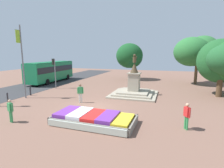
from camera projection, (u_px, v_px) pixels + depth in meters
ground_plane at (92, 108)px, 14.61m from camera, size 71.65×71.65×0.00m
flower_planter at (93, 119)px, 11.38m from camera, size 5.39×2.69×0.69m
statue_monument at (134, 89)px, 19.11m from camera, size 4.90×4.90×4.46m
traffic_light_mid_block at (54, 68)px, 22.51m from camera, size 0.41×0.29×3.87m
banner_pole at (22, 61)px, 17.32m from camera, size 0.19×0.62×7.25m
city_bus at (51, 70)px, 27.85m from camera, size 2.82×9.73×3.22m
pedestrian_with_handbag at (80, 92)px, 16.09m from camera, size 0.53×0.35×1.75m
pedestrian_near_planter at (187, 114)px, 10.37m from camera, size 0.38×0.51×1.63m
pedestrian_crossing_plaza at (10, 109)px, 11.46m from camera, size 0.54×0.33×1.56m
kerb_bollard_mid_b at (7, 97)px, 16.40m from camera, size 0.15×0.15×0.91m
kerb_bollard_north at (30, 91)px, 19.05m from camera, size 0.18×0.18×0.98m
park_tree_far_left at (130, 56)px, 30.11m from camera, size 4.61×4.42×6.28m
park_tree_behind_statue at (197, 51)px, 25.64m from camera, size 6.46×6.50×7.14m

